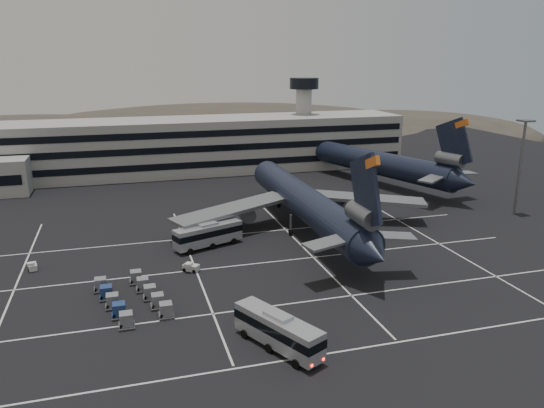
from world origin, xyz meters
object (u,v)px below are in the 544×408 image
(bus_near, at_px, (278,329))
(uld_cluster, at_px, (132,297))
(trijet_main, at_px, (306,202))
(tug_a, at_px, (33,266))
(bus_far, at_px, (208,234))

(bus_near, bearing_deg, uld_cluster, 107.05)
(trijet_main, height_order, uld_cluster, trijet_main)
(trijet_main, xyz_separation_m, tug_a, (-43.65, -5.70, -4.67))
(trijet_main, bearing_deg, bus_far, -169.81)
(trijet_main, distance_m, bus_far, 18.28)
(tug_a, distance_m, uld_cluster, 20.00)
(trijet_main, height_order, bus_near, trijet_main)
(bus_near, relative_size, uld_cluster, 0.77)
(tug_a, bearing_deg, bus_far, -7.71)
(uld_cluster, bearing_deg, bus_near, -46.59)
(trijet_main, relative_size, bus_far, 4.91)
(trijet_main, height_order, tug_a, trijet_main)
(trijet_main, xyz_separation_m, uld_cluster, (-30.30, -20.59, -4.39))
(tug_a, height_order, uld_cluster, uld_cluster)
(bus_far, distance_m, uld_cluster, 21.45)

